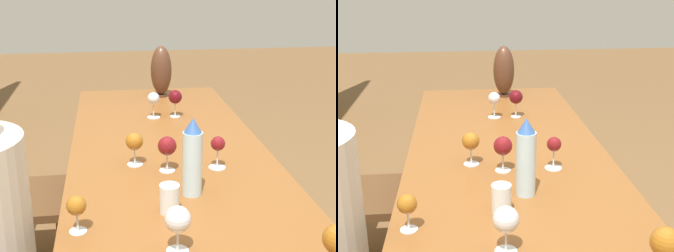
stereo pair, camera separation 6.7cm
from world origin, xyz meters
TOP-DOWN VIEW (x-y plane):
  - dining_table at (0.00, 0.00)m, footprint 2.49×0.89m
  - water_bottle at (-0.31, -0.02)m, footprint 0.07×0.07m
  - water_tumbler at (-0.43, 0.08)m, footprint 0.07×0.07m
  - vase at (1.05, -0.07)m, footprint 0.13×0.13m
  - wine_glass_0 at (-0.52, 0.38)m, footprint 0.06×0.06m
  - wine_glass_1 at (-0.67, 0.08)m, footprint 0.08×0.08m
  - wine_glass_2 at (0.62, -0.10)m, footprint 0.08×0.08m
  - wine_glass_3 at (0.62, 0.02)m, footprint 0.07×0.07m
  - wine_glass_4 at (-0.02, 0.17)m, footprint 0.07×0.07m
  - wine_glass_5 at (-0.10, 0.04)m, footprint 0.08×0.08m
  - wine_glass_7 at (-0.09, -0.17)m, footprint 0.07×0.07m
  - chair_far at (0.31, 0.78)m, footprint 0.44×0.44m

SIDE VIEW (x-z plane):
  - chair_far at x=0.31m, z-range 0.02..0.98m
  - dining_table at x=0.00m, z-range 0.30..1.02m
  - water_tumbler at x=-0.43m, z-range 0.73..0.83m
  - wine_glass_0 at x=-0.52m, z-range 0.75..0.88m
  - wine_glass_7 at x=-0.09m, z-range 0.76..0.89m
  - wine_glass_4 at x=-0.02m, z-range 0.76..0.90m
  - wine_glass_3 at x=0.62m, z-range 0.76..0.90m
  - wine_glass_1 at x=-0.67m, z-range 0.76..0.90m
  - wine_glass_5 at x=-0.10m, z-range 0.76..0.91m
  - wine_glass_2 at x=0.62m, z-range 0.76..0.91m
  - water_bottle at x=-0.31m, z-range 0.72..1.01m
  - vase at x=1.05m, z-range 0.73..1.06m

